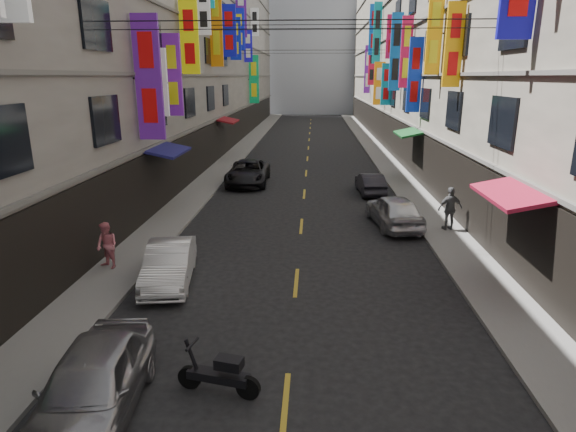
# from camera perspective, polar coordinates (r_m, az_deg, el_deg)

# --- Properties ---
(sidewalk_left) EXTENTS (2.00, 90.00, 0.12)m
(sidewalk_left) POSITION_cam_1_polar(r_m,az_deg,el_deg) (39.13, -6.57, 6.93)
(sidewalk_left) COLOR slate
(sidewalk_left) RESTS_ON ground
(sidewalk_right) EXTENTS (2.00, 90.00, 0.12)m
(sidewalk_right) POSITION_cam_1_polar(r_m,az_deg,el_deg) (38.98, 11.23, 6.69)
(sidewalk_right) COLOR slate
(sidewalk_right) RESTS_ON ground
(building_row_left) EXTENTS (10.14, 90.00, 19.00)m
(building_row_left) POSITION_cam_1_polar(r_m,az_deg,el_deg) (40.20, -16.03, 20.17)
(building_row_left) COLOR gray
(building_row_left) RESTS_ON ground
(building_row_right) EXTENTS (10.14, 90.00, 19.00)m
(building_row_right) POSITION_cam_1_polar(r_m,az_deg,el_deg) (39.91, 21.10, 19.77)
(building_row_right) COLOR #A19787
(building_row_right) RESTS_ON ground
(haze_block) EXTENTS (18.00, 8.00, 22.00)m
(haze_block) POSITION_cam_1_polar(r_m,az_deg,el_deg) (88.21, 2.91, 19.24)
(haze_block) COLOR #AFB6C3
(haze_block) RESTS_ON ground
(shop_signage) EXTENTS (14.00, 55.00, 12.07)m
(shop_signage) POSITION_cam_1_polar(r_m,az_deg,el_deg) (31.17, 2.08, 21.48)
(shop_signage) COLOR #0F30B7
(shop_signage) RESTS_ON ground
(street_awnings) EXTENTS (13.99, 35.20, 0.41)m
(street_awnings) POSITION_cam_1_polar(r_m,az_deg,el_deg) (22.40, -1.46, 7.73)
(street_awnings) COLOR #13481B
(street_awnings) RESTS_ON ground
(overhead_cables) EXTENTS (14.00, 38.04, 1.24)m
(overhead_cables) POSITION_cam_1_polar(r_m,az_deg,el_deg) (26.21, 2.13, 21.67)
(overhead_cables) COLOR black
(overhead_cables) RESTS_ON ground
(lane_markings) EXTENTS (0.12, 80.20, 0.01)m
(lane_markings) POSITION_cam_1_polar(r_m,az_deg,el_deg) (35.65, 2.24, 6.02)
(lane_markings) COLOR gold
(lane_markings) RESTS_ON ground
(scooter_crossing) EXTENTS (1.78, 0.66, 1.14)m
(scooter_crossing) POSITION_cam_1_polar(r_m,az_deg,el_deg) (10.43, -8.11, -18.11)
(scooter_crossing) COLOR black
(scooter_crossing) RESTS_ON ground
(scooter_far_right) EXTENTS (0.50, 1.80, 1.14)m
(scooter_far_right) POSITION_cam_1_polar(r_m,az_deg,el_deg) (22.34, 11.07, 0.70)
(scooter_far_right) COLOR black
(scooter_far_right) RESTS_ON ground
(car_left_near) EXTENTS (2.07, 4.34, 1.43)m
(car_left_near) POSITION_cam_1_polar(r_m,az_deg,el_deg) (10.27, -22.20, -18.06)
(car_left_near) COLOR #A7A6AB
(car_left_near) RESTS_ON ground
(car_left_mid) EXTENTS (1.91, 4.02, 1.27)m
(car_left_mid) POSITION_cam_1_polar(r_m,az_deg,el_deg) (15.65, -13.90, -5.50)
(car_left_mid) COLOR silver
(car_left_mid) RESTS_ON ground
(car_left_far) EXTENTS (2.44, 5.16, 1.42)m
(car_left_far) POSITION_cam_1_polar(r_m,az_deg,el_deg) (29.32, -4.75, 5.17)
(car_left_far) COLOR black
(car_left_far) RESTS_ON ground
(car_right_mid) EXTENTS (2.27, 4.41, 1.43)m
(car_right_mid) POSITION_cam_1_polar(r_m,az_deg,el_deg) (21.29, 12.44, 0.62)
(car_right_mid) COLOR silver
(car_right_mid) RESTS_ON ground
(car_right_far) EXTENTS (1.47, 3.60, 1.16)m
(car_right_far) POSITION_cam_1_polar(r_m,az_deg,el_deg) (27.16, 9.72, 3.82)
(car_right_far) COLOR #24232A
(car_right_far) RESTS_ON ground
(pedestrian_lfar) EXTENTS (0.93, 0.84, 1.58)m
(pedestrian_lfar) POSITION_cam_1_polar(r_m,az_deg,el_deg) (17.05, -20.67, -3.30)
(pedestrian_lfar) COLOR pink
(pedestrian_lfar) RESTS_ON sidewalk_left
(pedestrian_rfar) EXTENTS (1.18, 0.84, 1.81)m
(pedestrian_rfar) POSITION_cam_1_polar(r_m,az_deg,el_deg) (21.06, 18.66, 0.84)
(pedestrian_rfar) COLOR #535456
(pedestrian_rfar) RESTS_ON sidewalk_right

